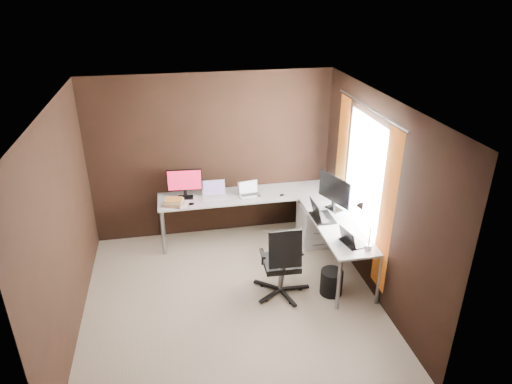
# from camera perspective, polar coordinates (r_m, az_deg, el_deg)

# --- Properties ---
(room) EXTENTS (3.60, 3.60, 2.50)m
(room) POSITION_cam_1_polar(r_m,az_deg,el_deg) (5.32, 0.18, -1.60)
(room) COLOR #B4A68C
(room) RESTS_ON ground
(desk) EXTENTS (2.65, 2.25, 0.73)m
(desk) POSITION_cam_1_polar(r_m,az_deg,el_deg) (6.53, 2.81, -2.11)
(desk) COLOR white
(desk) RESTS_ON ground
(drawer_pedestal) EXTENTS (0.42, 0.50, 0.60)m
(drawer_pedestal) POSITION_cam_1_polar(r_m,az_deg,el_deg) (6.95, 7.24, -4.02)
(drawer_pedestal) COLOR white
(drawer_pedestal) RESTS_ON ground
(monitor_left) EXTENTS (0.51, 0.16, 0.44)m
(monitor_left) POSITION_cam_1_polar(r_m,az_deg,el_deg) (6.72, -8.91, 1.25)
(monitor_left) COLOR black
(monitor_left) RESTS_ON desk
(monitor_right) EXTENTS (0.25, 0.59, 0.51)m
(monitor_right) POSITION_cam_1_polar(r_m,az_deg,el_deg) (6.36, 9.79, 0.13)
(monitor_right) COLOR black
(monitor_right) RESTS_ON desk
(laptop_white) EXTENTS (0.34, 0.25, 0.23)m
(laptop_white) POSITION_cam_1_polar(r_m,az_deg,el_deg) (6.78, -5.26, -0.15)
(laptop_white) COLOR white
(laptop_white) RESTS_ON desk
(laptop_silver) EXTENTS (0.34, 0.26, 0.21)m
(laptop_silver) POSITION_cam_1_polar(r_m,az_deg,el_deg) (6.78, -0.86, -0.07)
(laptop_silver) COLOR silver
(laptop_silver) RESTS_ON desk
(laptop_black_big) EXTENTS (0.28, 0.39, 0.26)m
(laptop_black_big) POSITION_cam_1_polar(r_m,az_deg,el_deg) (6.20, 8.02, -2.84)
(laptop_black_big) COLOR black
(laptop_black_big) RESTS_ON desk
(laptop_black_small) EXTENTS (0.28, 0.35, 0.21)m
(laptop_black_small) POSITION_cam_1_polar(r_m,az_deg,el_deg) (5.70, 11.73, -5.92)
(laptop_black_small) COLOR black
(laptop_black_small) RESTS_ON desk
(book_stack) EXTENTS (0.34, 0.31, 0.09)m
(book_stack) POSITION_cam_1_polar(r_m,az_deg,el_deg) (6.61, -10.29, -1.26)
(book_stack) COLOR #9A6A53
(book_stack) RESTS_ON desk
(mouse_left) EXTENTS (0.09, 0.06, 0.03)m
(mouse_left) POSITION_cam_1_polar(r_m,az_deg,el_deg) (6.58, -8.08, -1.48)
(mouse_left) COLOR black
(mouse_left) RESTS_ON desk
(mouse_corner) EXTENTS (0.08, 0.06, 0.03)m
(mouse_corner) POSITION_cam_1_polar(r_m,az_deg,el_deg) (6.79, 3.26, -0.38)
(mouse_corner) COLOR black
(mouse_corner) RESTS_ON desk
(desk_lamp) EXTENTS (0.19, 0.22, 0.58)m
(desk_lamp) POSITION_cam_1_polar(r_m,az_deg,el_deg) (5.51, 13.35, -3.47)
(desk_lamp) COLOR slate
(desk_lamp) RESTS_ON desk
(office_chair) EXTENTS (0.57, 0.57, 1.01)m
(office_chair) POSITION_cam_1_polar(r_m,az_deg,el_deg) (5.83, 3.19, -10.23)
(office_chair) COLOR black
(office_chair) RESTS_ON ground
(wastebasket) EXTENTS (0.37, 0.37, 0.33)m
(wastebasket) POSITION_cam_1_polar(r_m,az_deg,el_deg) (5.99, 9.41, -11.06)
(wastebasket) COLOR black
(wastebasket) RESTS_ON ground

